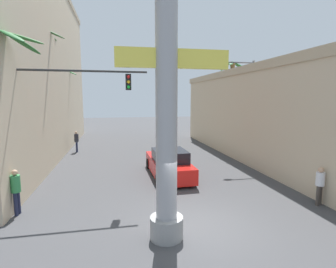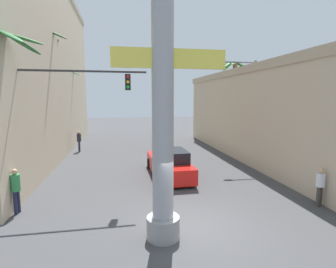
{
  "view_description": "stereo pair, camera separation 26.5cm",
  "coord_description": "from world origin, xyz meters",
  "px_view_note": "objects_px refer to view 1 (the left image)",
  "views": [
    {
      "loc": [
        -2.64,
        -8.16,
        4.38
      ],
      "look_at": [
        0.0,
        4.85,
        2.58
      ],
      "focal_mm": 28.0,
      "sensor_mm": 36.0,
      "label": 1
    },
    {
      "loc": [
        -2.38,
        -8.21,
        4.38
      ],
      "look_at": [
        0.0,
        4.85,
        2.58
      ],
      "focal_mm": 28.0,
      "sensor_mm": 36.0,
      "label": 2
    }
  ],
  "objects_px": {
    "palm_tree_mid_left": "(40,78)",
    "palm_tree_far_left": "(63,100)",
    "palm_tree_near_left": "(1,90)",
    "pedestrian_far_left": "(76,140)",
    "pedestrian_curb_left": "(16,189)",
    "street_lamp": "(246,100)",
    "car_lead": "(169,164)",
    "pedestrian_by_sign": "(320,183)",
    "palm_tree_mid_right": "(229,93)",
    "neon_sign_pole": "(167,51)",
    "traffic_light_mast": "(60,106)"
  },
  "relations": [
    {
      "from": "palm_tree_far_left",
      "to": "car_lead",
      "type": "bearing_deg",
      "value": -56.31
    },
    {
      "from": "palm_tree_far_left",
      "to": "palm_tree_near_left",
      "type": "bearing_deg",
      "value": -87.89
    },
    {
      "from": "traffic_light_mast",
      "to": "palm_tree_far_left",
      "type": "distance_m",
      "value": 13.77
    },
    {
      "from": "neon_sign_pole",
      "to": "street_lamp",
      "type": "bearing_deg",
      "value": 51.15
    },
    {
      "from": "neon_sign_pole",
      "to": "pedestrian_by_sign",
      "type": "relative_size",
      "value": 6.91
    },
    {
      "from": "palm_tree_mid_left",
      "to": "palm_tree_far_left",
      "type": "bearing_deg",
      "value": 89.84
    },
    {
      "from": "palm_tree_mid_right",
      "to": "pedestrian_far_left",
      "type": "relative_size",
      "value": 4.36
    },
    {
      "from": "pedestrian_far_left",
      "to": "pedestrian_curb_left",
      "type": "xyz_separation_m",
      "value": [
        -0.57,
        -11.85,
        0.02
      ]
    },
    {
      "from": "traffic_light_mast",
      "to": "palm_tree_mid_right",
      "type": "xyz_separation_m",
      "value": [
        11.76,
        8.76,
        0.78
      ]
    },
    {
      "from": "palm_tree_mid_right",
      "to": "pedestrian_curb_left",
      "type": "xyz_separation_m",
      "value": [
        -13.17,
        -10.28,
        -3.8
      ]
    },
    {
      "from": "neon_sign_pole",
      "to": "pedestrian_far_left",
      "type": "height_order",
      "value": "neon_sign_pole"
    },
    {
      "from": "neon_sign_pole",
      "to": "palm_tree_near_left",
      "type": "bearing_deg",
      "value": 150.33
    },
    {
      "from": "car_lead",
      "to": "palm_tree_near_left",
      "type": "relative_size",
      "value": 0.73
    },
    {
      "from": "palm_tree_near_left",
      "to": "pedestrian_by_sign",
      "type": "distance_m",
      "value": 12.98
    },
    {
      "from": "palm_tree_far_left",
      "to": "palm_tree_mid_left",
      "type": "relative_size",
      "value": 0.8
    },
    {
      "from": "neon_sign_pole",
      "to": "palm_tree_mid_left",
      "type": "relative_size",
      "value": 1.25
    },
    {
      "from": "street_lamp",
      "to": "palm_tree_mid_left",
      "type": "bearing_deg",
      "value": 173.21
    },
    {
      "from": "palm_tree_far_left",
      "to": "pedestrian_far_left",
      "type": "xyz_separation_m",
      "value": [
        1.5,
        -3.23,
        -3.22
      ]
    },
    {
      "from": "palm_tree_mid_right",
      "to": "pedestrian_by_sign",
      "type": "distance_m",
      "value": 12.46
    },
    {
      "from": "street_lamp",
      "to": "palm_tree_mid_left",
      "type": "distance_m",
      "value": 13.73
    },
    {
      "from": "pedestrian_by_sign",
      "to": "palm_tree_mid_left",
      "type": "bearing_deg",
      "value": 143.49
    },
    {
      "from": "street_lamp",
      "to": "pedestrian_by_sign",
      "type": "xyz_separation_m",
      "value": [
        -0.73,
        -7.89,
        -3.31
      ]
    },
    {
      "from": "pedestrian_by_sign",
      "to": "car_lead",
      "type": "bearing_deg",
      "value": 135.13
    },
    {
      "from": "traffic_light_mast",
      "to": "pedestrian_by_sign",
      "type": "height_order",
      "value": "traffic_light_mast"
    },
    {
      "from": "palm_tree_mid_left",
      "to": "street_lamp",
      "type": "bearing_deg",
      "value": -6.79
    },
    {
      "from": "traffic_light_mast",
      "to": "pedestrian_far_left",
      "type": "relative_size",
      "value": 3.29
    },
    {
      "from": "palm_tree_near_left",
      "to": "pedestrian_by_sign",
      "type": "xyz_separation_m",
      "value": [
        12.28,
        -1.91,
        -3.74
      ]
    },
    {
      "from": "street_lamp",
      "to": "traffic_light_mast",
      "type": "xyz_separation_m",
      "value": [
        -11.2,
        -4.88,
        -0.21
      ]
    },
    {
      "from": "pedestrian_curb_left",
      "to": "palm_tree_far_left",
      "type": "bearing_deg",
      "value": 93.5
    },
    {
      "from": "palm_tree_mid_right",
      "to": "palm_tree_far_left",
      "type": "relative_size",
      "value": 1.04
    },
    {
      "from": "palm_tree_near_left",
      "to": "palm_tree_mid_left",
      "type": "bearing_deg",
      "value": 94.21
    },
    {
      "from": "street_lamp",
      "to": "pedestrian_by_sign",
      "type": "height_order",
      "value": "street_lamp"
    },
    {
      "from": "pedestrian_by_sign",
      "to": "neon_sign_pole",
      "type": "bearing_deg",
      "value": -169.07
    },
    {
      "from": "pedestrian_by_sign",
      "to": "pedestrian_curb_left",
      "type": "height_order",
      "value": "pedestrian_curb_left"
    },
    {
      "from": "car_lead",
      "to": "palm_tree_far_left",
      "type": "bearing_deg",
      "value": 123.69
    },
    {
      "from": "street_lamp",
      "to": "car_lead",
      "type": "distance_m",
      "value": 7.45
    },
    {
      "from": "neon_sign_pole",
      "to": "palm_tree_near_left",
      "type": "xyz_separation_m",
      "value": [
        -5.62,
        3.2,
        -1.04
      ]
    },
    {
      "from": "pedestrian_far_left",
      "to": "car_lead",
      "type": "bearing_deg",
      "value": -53.22
    },
    {
      "from": "street_lamp",
      "to": "car_lead",
      "type": "xyz_separation_m",
      "value": [
        -5.99,
        -2.65,
        -3.55
      ]
    },
    {
      "from": "palm_tree_mid_left",
      "to": "car_lead",
      "type": "bearing_deg",
      "value": -29.38
    },
    {
      "from": "traffic_light_mast",
      "to": "pedestrian_curb_left",
      "type": "xyz_separation_m",
      "value": [
        -1.41,
        -1.52,
        -3.02
      ]
    },
    {
      "from": "palm_tree_near_left",
      "to": "pedestrian_far_left",
      "type": "bearing_deg",
      "value": 85.22
    },
    {
      "from": "street_lamp",
      "to": "pedestrian_far_left",
      "type": "relative_size",
      "value": 4.03
    },
    {
      "from": "palm_tree_mid_right",
      "to": "pedestrian_by_sign",
      "type": "xyz_separation_m",
      "value": [
        -1.28,
        -11.77,
        -3.89
      ]
    },
    {
      "from": "palm_tree_far_left",
      "to": "traffic_light_mast",
      "type": "bearing_deg",
      "value": -80.22
    },
    {
      "from": "traffic_light_mast",
      "to": "palm_tree_mid_right",
      "type": "height_order",
      "value": "palm_tree_mid_right"
    },
    {
      "from": "car_lead",
      "to": "pedestrian_by_sign",
      "type": "bearing_deg",
      "value": -44.87
    },
    {
      "from": "palm_tree_far_left",
      "to": "palm_tree_near_left",
      "type": "distance_m",
      "value": 14.68
    },
    {
      "from": "traffic_light_mast",
      "to": "car_lead",
      "type": "distance_m",
      "value": 6.58
    },
    {
      "from": "street_lamp",
      "to": "pedestrian_by_sign",
      "type": "relative_size",
      "value": 4.3
    }
  ]
}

